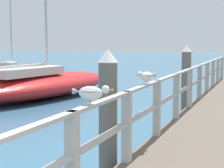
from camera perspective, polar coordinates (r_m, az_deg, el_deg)
pier_railing at (r=10.19m, az=11.44°, el=0.14°), size 0.12×16.65×1.01m
dock_piling_near at (r=5.79m, az=-0.61°, el=-4.89°), size 0.29×0.29×2.05m
dock_piling_far at (r=11.74m, az=10.91°, el=0.70°), size 0.29×0.29×2.05m
seagull_foreground at (r=4.23m, az=-3.10°, el=-1.21°), size 0.48×0.19×0.21m
seagull_background at (r=6.27m, az=5.10°, el=1.22°), size 0.24×0.46×0.21m
boat_0 at (r=15.19m, az=-10.75°, el=0.02°), size 4.05×8.79×10.92m
boat_3 at (r=28.67m, az=-14.76°, el=2.38°), size 2.78×4.71×5.79m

